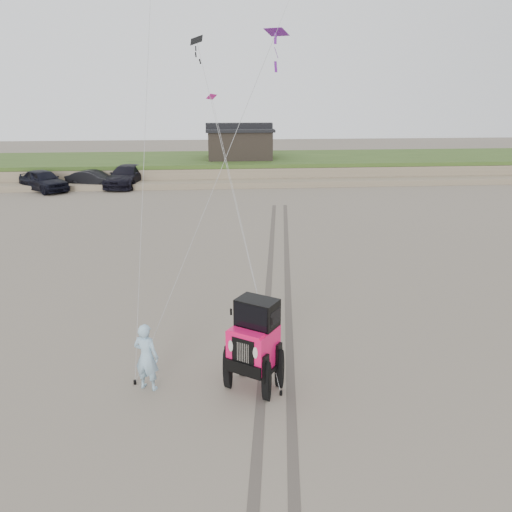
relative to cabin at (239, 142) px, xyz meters
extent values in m
plane|color=#6B6054|center=(-2.00, -37.00, -3.24)|extent=(160.00, 160.00, 0.00)
cube|color=#7A6B54|center=(-2.00, 1.00, -2.54)|extent=(160.00, 12.00, 1.40)
cube|color=#2D4719|center=(-2.00, 1.00, -1.69)|extent=(160.00, 12.00, 0.35)
cube|color=#7A6B54|center=(-2.00, -5.50, -2.99)|extent=(160.00, 3.50, 0.50)
cube|color=black|center=(0.00, 0.00, -0.21)|extent=(6.00, 5.00, 2.60)
cube|color=black|center=(0.00, 0.00, 1.21)|extent=(6.40, 5.40, 0.25)
cube|color=black|center=(0.00, 0.00, 1.59)|extent=(6.40, 1.20, 0.50)
imported|color=black|center=(-16.62, -6.87, -2.34)|extent=(5.21, 5.23, 1.79)
imported|color=black|center=(-12.76, -5.99, -2.47)|extent=(4.91, 3.00, 1.53)
imported|color=black|center=(-10.12, -5.13, -2.33)|extent=(3.71, 6.61, 1.81)
imported|color=#7EB8C3|center=(-4.67, -37.36, -2.28)|extent=(0.82, 0.69, 1.91)
cube|color=#681A8F|center=(0.25, -25.41, 7.03)|extent=(1.17, 1.18, 0.33)
cube|color=black|center=(-3.17, -31.55, 6.06)|extent=(0.43, 0.39, 0.34)
cube|color=#DF1B9C|center=(-2.71, -26.98, 4.29)|extent=(0.49, 0.51, 0.25)
cylinder|color=black|center=(-5.07, -37.13, -3.18)|extent=(0.08, 0.08, 0.12)
cylinder|color=black|center=(-1.14, -38.01, -3.18)|extent=(0.08, 0.08, 0.12)
cube|color=#4C443D|center=(-0.40, -29.00, -3.23)|extent=(4.42, 29.74, 0.01)
cube|color=#4C443D|center=(0.40, -29.00, -3.23)|extent=(4.42, 29.74, 0.01)
camera|label=1|loc=(-2.83, -49.36, 4.33)|focal=35.00mm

